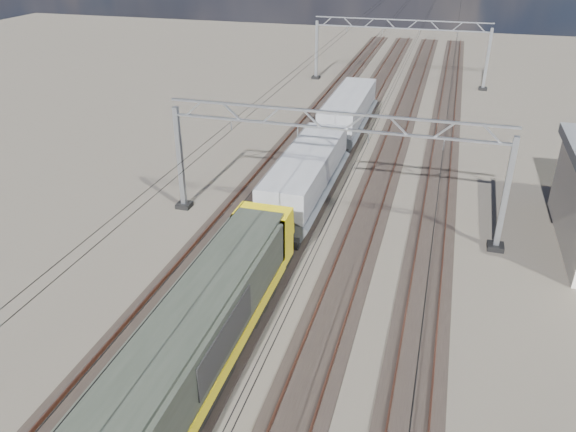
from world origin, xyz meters
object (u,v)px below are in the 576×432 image
(hopper_wagon_lead, at_px, (306,175))
(hopper_wagon_mid, at_px, (348,112))
(catenary_gantry_far, at_px, (399,49))
(locomotive, at_px, (181,362))
(catenary_gantry_mid, at_px, (331,166))

(hopper_wagon_lead, relative_size, hopper_wagon_mid, 1.00)
(catenary_gantry_far, relative_size, hopper_wagon_mid, 1.53)
(catenary_gantry_far, xyz_separation_m, hopper_wagon_lead, (-2.00, -33.88, -1.67))
(hopper_wagon_mid, bearing_deg, catenary_gantry_far, 84.20)
(catenary_gantry_far, bearing_deg, locomotive, -92.22)
(locomotive, relative_size, hopper_wagon_lead, 1.62)
(catenary_gantry_far, distance_m, locomotive, 51.64)
(hopper_wagon_lead, bearing_deg, locomotive, -90.00)
(locomotive, height_order, hopper_wagon_mid, locomotive)
(catenary_gantry_far, height_order, locomotive, catenary_gantry_far)
(locomotive, xyz_separation_m, hopper_wagon_mid, (-0.00, 31.90, -0.09))
(hopper_wagon_lead, bearing_deg, catenary_gantry_far, 86.62)
(catenary_gantry_mid, height_order, hopper_wagon_lead, catenary_gantry_mid)
(hopper_wagon_lead, bearing_deg, catenary_gantry_mid, -46.67)
(catenary_gantry_mid, bearing_deg, hopper_wagon_lead, 133.33)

